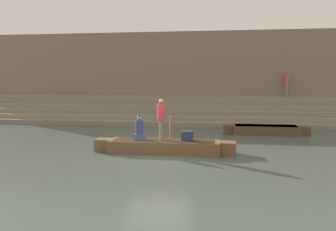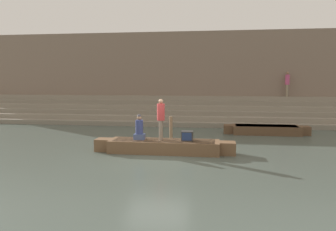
{
  "view_description": "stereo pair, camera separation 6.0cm",
  "coord_description": "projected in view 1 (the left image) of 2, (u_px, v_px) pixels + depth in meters",
  "views": [
    {
      "loc": [
        2.14,
        -12.54,
        2.99
      ],
      "look_at": [
        0.16,
        1.82,
        1.41
      ],
      "focal_mm": 35.0,
      "sensor_mm": 36.0,
      "label": 1
    },
    {
      "loc": [
        2.2,
        -12.53,
        2.99
      ],
      "look_at": [
        0.16,
        1.82,
        1.41
      ],
      "focal_mm": 35.0,
      "sensor_mm": 36.0,
      "label": 2
    }
  ],
  "objects": [
    {
      "name": "rowboat_main",
      "position": [
        164.0,
        146.0,
        13.51
      ],
      "size": [
        5.81,
        1.28,
        0.51
      ],
      "rotation": [
        0.0,
        0.0,
        -0.05
      ],
      "color": "brown",
      "rests_on": "ground"
    },
    {
      "name": "person_rowing",
      "position": [
        139.0,
        129.0,
        13.6
      ],
      "size": [
        0.44,
        0.35,
        1.07
      ],
      "rotation": [
        0.0,
        0.0,
        0.29
      ],
      "color": "#3D4C75",
      "rests_on": "rowboat_main"
    },
    {
      "name": "back_wall",
      "position": [
        185.0,
        76.0,
        25.09
      ],
      "size": [
        34.2,
        1.28,
        6.57
      ],
      "color": "#7F6B5B",
      "rests_on": "ground"
    },
    {
      "name": "ghat_steps",
      "position": [
        182.0,
        113.0,
        23.3
      ],
      "size": [
        36.0,
        4.18,
        1.8
      ],
      "color": "gray",
      "rests_on": "ground"
    },
    {
      "name": "moored_boat_shore",
      "position": [
        266.0,
        129.0,
        18.12
      ],
      "size": [
        4.62,
        1.23,
        0.48
      ],
      "rotation": [
        0.0,
        0.0,
        0.02
      ],
      "color": "brown",
      "rests_on": "ground"
    },
    {
      "name": "tv_set",
      "position": [
        187.0,
        136.0,
        13.39
      ],
      "size": [
        0.47,
        0.4,
        0.4
      ],
      "rotation": [
        0.0,
        0.0,
        0.15
      ],
      "color": "#2D2D2D",
      "rests_on": "rowboat_main"
    },
    {
      "name": "ground_plane",
      "position": [
        158.0,
        156.0,
        12.96
      ],
      "size": [
        120.0,
        120.0,
        0.0
      ],
      "primitive_type": "plane",
      "color": "#47544C"
    },
    {
      "name": "mooring_post",
      "position": [
        171.0,
        130.0,
        15.24
      ],
      "size": [
        0.15,
        0.15,
        1.31
      ],
      "primitive_type": "cylinder",
      "color": "brown",
      "rests_on": "ground"
    },
    {
      "name": "person_on_steps",
      "position": [
        287.0,
        82.0,
        23.22
      ],
      "size": [
        0.3,
        0.3,
        1.76
      ],
      "rotation": [
        0.0,
        0.0,
        0.39
      ],
      "color": "gray",
      "rests_on": "ghat_steps"
    },
    {
      "name": "person_standing",
      "position": [
        161.0,
        116.0,
        13.47
      ],
      "size": [
        0.32,
        0.32,
        1.7
      ],
      "rotation": [
        0.0,
        0.0,
        -0.06
      ],
      "color": "#756656",
      "rests_on": "rowboat_main"
    }
  ]
}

